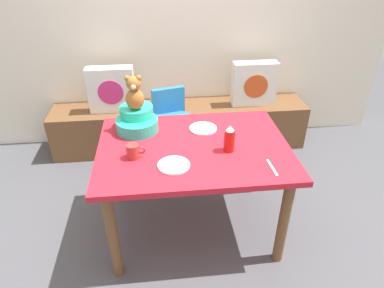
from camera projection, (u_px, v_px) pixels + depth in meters
ground_plane at (193, 225)px, 2.65m from camera, size 8.00×8.00×0.00m
back_wall at (176, 15)px, 3.24m from camera, size 4.40×0.10×2.60m
window_bench at (181, 126)px, 3.57m from camera, size 2.60×0.44×0.46m
pillow_floral_left at (111, 90)px, 3.25m from camera, size 0.44×0.15×0.44m
pillow_floral_right at (254, 84)px, 3.38m from camera, size 0.44×0.15×0.44m
book_stack at (174, 104)px, 3.43m from camera, size 0.20×0.14×0.06m
dining_table at (194, 158)px, 2.32m from camera, size 1.28×0.94×0.74m
highchair at (173, 121)px, 3.04m from camera, size 0.40×0.50×0.79m
infant_seat_teal at (137, 120)px, 2.43m from camera, size 0.30×0.33×0.16m
teddy_bear at (134, 94)px, 2.32m from camera, size 0.13×0.12×0.25m
ketchup_bottle at (229, 139)px, 2.17m from camera, size 0.07×0.07×0.18m
coffee_mug at (133, 151)px, 2.12m from camera, size 0.12×0.08×0.09m
dinner_plate_near at (203, 129)px, 2.46m from camera, size 0.20×0.20×0.01m
dinner_plate_far at (174, 165)px, 2.06m from camera, size 0.20×0.20×0.01m
table_fork at (272, 168)px, 2.04m from camera, size 0.02×0.17×0.01m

